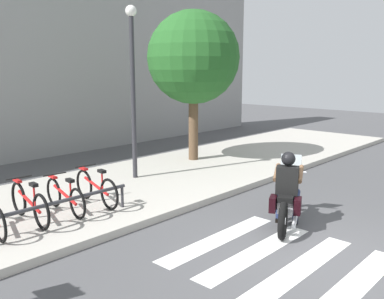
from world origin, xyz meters
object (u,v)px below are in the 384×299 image
Objects in this scene: rider at (287,183)px; bicycle_3 at (96,188)px; motorcycle at (287,201)px; tree_near_rack at (193,58)px; bicycle_1 at (29,204)px; bike_rack at (63,203)px; street_lamp at (133,79)px; bicycle_2 at (65,196)px.

bicycle_3 is at bearing 119.85° from rider.
tree_near_rack is (2.68, 4.89, 2.82)m from motorcycle.
motorcycle is 6.25m from tree_near_rack.
tree_near_rack is at bearing 14.00° from bicycle_1.
rider is 6.14m from tree_near_rack.
bike_rack is 4.12m from street_lamp.
street_lamp reaches higher than bicycle_3.
rider is 4.33m from bicycle_2.
bicycle_3 is 0.37× the size of street_lamp.
motorcycle is at bearing -118.71° from tree_near_rack.
tree_near_rack is (2.75, 4.92, 2.45)m from rider.
bike_rack is at bearing 137.95° from motorcycle.
bicycle_3 is at bearing -150.32° from street_lamp.
street_lamp is at bearing 89.43° from rider.
motorcycle is at bearing 22.48° from rider.
bike_rack is at bearing -123.34° from bicycle_2.
bicycle_1 is at bearing 135.97° from motorcycle.
rider is 0.32× the size of street_lamp.
bicycle_3 is (0.73, -0.00, 0.02)m from bicycle_2.
tree_near_rack is at bearing 15.78° from bicycle_2.
rider is at bearing -51.72° from bicycle_2.
tree_near_rack reaches higher than bicycle_2.
tree_near_rack reaches higher than motorcycle.
street_lamp is (3.08, 1.69, 2.15)m from bike_rack.
bicycle_3 is 0.35× the size of tree_near_rack.
bicycle_3 is (1.46, 0.00, -0.01)m from bicycle_1.
bicycle_3 is (-1.94, 3.39, -0.33)m from rider.
bicycle_1 is 0.36× the size of tree_near_rack.
bicycle_3 is 5.66m from tree_near_rack.
bicycle_3 is at bearing -0.07° from bicycle_2.
motorcycle is 0.44× the size of street_lamp.
street_lamp is at bearing 90.33° from motorcycle.
motorcycle is at bearing -59.04° from bicycle_3.
street_lamp is (-0.03, 4.49, 2.24)m from motorcycle.
motorcycle is at bearing -89.67° from street_lamp.
motorcycle is 4.83m from bicycle_1.
bicycle_1 is (-3.47, 3.36, 0.04)m from motorcycle.
tree_near_rack reaches higher than bicycle_3.
bike_rack is at bearing 137.00° from rider.
tree_near_rack is (6.15, 1.53, 2.77)m from bicycle_1.
bicycle_1 is 1.02× the size of bicycle_3.
bicycle_2 is at bearing 129.25° from motorcycle.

